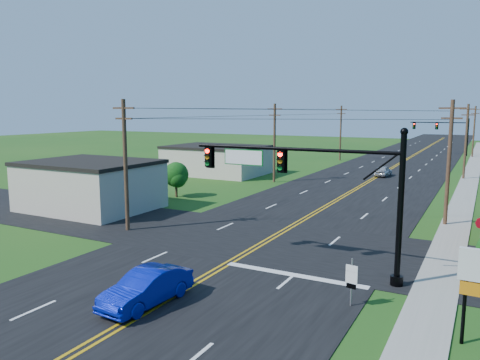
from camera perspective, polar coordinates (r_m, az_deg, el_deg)
The scene contains 18 objects.
ground at distance 20.46m, azimuth -11.99°, elevation -15.49°, with size 260.00×260.00×0.00m, color #1A4A15.
road_main at distance 65.87m, azimuth 17.12°, elevation 0.94°, with size 16.00×220.00×0.04m, color black.
road_cross at distance 30.05m, azimuth 2.96°, elevation -7.41°, with size 70.00×10.00×0.04m, color black.
sidewalk at distance 54.85m, azimuth 25.91°, elevation -0.97°, with size 2.00×160.00×0.08m, color gray.
signal_mast_main at distance 23.81m, azimuth 8.43°, elevation -0.06°, with size 11.30×0.60×7.48m.
signal_mast_far at distance 94.60m, azimuth 23.40°, elevation 5.56°, with size 10.98×0.60×7.48m.
cream_bldg_near at distance 41.06m, azimuth -17.77°, elevation -0.59°, with size 10.20×8.20×4.10m.
cream_bldg_far at distance 61.15m, azimuth -2.84°, elevation 2.49°, with size 12.20×9.20×3.70m.
utility_pole_left_a at distance 32.70m, azimuth -13.79°, elevation 2.05°, with size 1.80×0.28×9.00m.
utility_pole_left_b at distance 53.89m, azimuth 4.22°, elevation 4.72°, with size 1.80×0.28×9.00m.
utility_pole_left_c at distance 79.31m, azimuth 12.17°, elevation 5.76°, with size 1.80×0.28×9.00m.
utility_pole_right_a at distance 36.45m, azimuth 24.12°, elevation 2.20°, with size 1.80×0.28×9.00m.
utility_pole_right_b at distance 62.35m, azimuth 25.84°, elevation 4.41°, with size 1.80×0.28×9.00m.
utility_pole_right_c at distance 92.30m, azimuth 26.63°, elevation 5.41°, with size 1.80×0.28×9.00m.
tree_left at distance 45.10m, azimuth -7.80°, elevation 0.66°, with size 2.40×2.40×3.37m.
blue_car at distance 20.82m, azimuth -11.31°, elevation -12.83°, with size 1.57×4.50×1.48m, color #0817AF.
distant_car at distance 61.43m, azimuth 17.05°, elevation 1.04°, with size 1.58×3.93×1.34m, color #B8B8BD.
route_sign at distance 20.63m, azimuth 13.43°, elevation -11.64°, with size 0.53×0.13×2.12m.
Camera 1 is at (12.20, -14.20, 8.26)m, focal length 35.00 mm.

